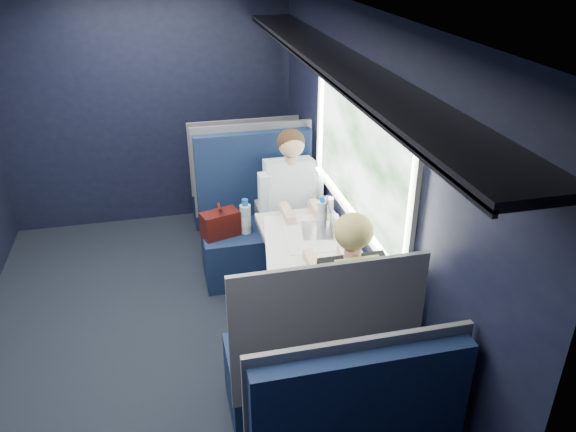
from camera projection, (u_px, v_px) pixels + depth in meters
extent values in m
cube|color=black|center=(169.00, 344.00, 4.11)|extent=(2.80, 4.20, 0.01)
cube|color=black|center=(365.00, 182.00, 3.88)|extent=(0.10, 4.20, 2.30)
cube|color=black|center=(148.00, 109.00, 5.45)|extent=(2.80, 0.10, 2.30)
cube|color=silver|center=(127.00, 4.00, 3.04)|extent=(2.80, 4.20, 0.10)
cube|color=beige|center=(360.00, 98.00, 3.60)|extent=(0.03, 1.84, 0.07)
cube|color=beige|center=(353.00, 216.00, 3.98)|extent=(0.03, 1.84, 0.07)
cube|color=beige|center=(412.00, 219.00, 3.02)|extent=(0.03, 0.07, 0.78)
cube|color=beige|center=(320.00, 121.00, 4.56)|extent=(0.03, 0.07, 0.78)
cube|color=black|center=(338.00, 62.00, 3.46)|extent=(0.36, 4.10, 0.04)
cube|color=black|center=(312.00, 67.00, 3.43)|extent=(0.02, 4.10, 0.03)
cube|color=red|center=(362.00, 75.00, 3.53)|extent=(0.01, 0.10, 0.12)
cylinder|color=#54565E|center=(285.00, 289.00, 4.13)|extent=(0.08, 0.08, 0.70)
cube|color=silver|center=(310.00, 242.00, 4.00)|extent=(0.62, 1.00, 0.04)
cube|color=black|center=(262.00, 251.00, 4.86)|extent=(1.00, 0.50, 0.45)
cube|color=black|center=(254.00, 174.00, 4.84)|extent=(1.00, 0.10, 0.75)
cube|color=#54565E|center=(253.00, 169.00, 4.88)|extent=(1.04, 0.03, 0.82)
cube|color=#54565E|center=(262.00, 220.00, 4.67)|extent=(0.06, 0.40, 0.20)
cube|color=#41100D|center=(220.00, 224.00, 4.60)|extent=(0.34, 0.24, 0.21)
cylinder|color=#41100D|center=(219.00, 207.00, 4.53)|extent=(0.06, 0.13, 0.03)
cylinder|color=silver|center=(246.00, 219.00, 4.64)|extent=(0.09, 0.09, 0.25)
cylinder|color=#1657AA|center=(245.00, 202.00, 4.57)|extent=(0.05, 0.05, 0.05)
cube|color=black|center=(309.00, 375.00, 3.51)|extent=(1.00, 0.50, 0.45)
cube|color=black|center=(325.00, 328.00, 2.97)|extent=(1.00, 0.10, 0.75)
cube|color=#54565E|center=(328.00, 331.00, 2.91)|extent=(1.04, 0.03, 0.82)
cube|color=#54565E|center=(307.00, 329.00, 3.40)|extent=(0.06, 0.40, 0.20)
cube|color=black|center=(242.00, 198.00, 5.81)|extent=(1.00, 0.40, 0.45)
cube|color=black|center=(244.00, 156.00, 5.35)|extent=(1.00, 0.10, 0.66)
cube|color=#54565E|center=(245.00, 156.00, 5.29)|extent=(1.04, 0.03, 0.72)
cube|color=black|center=(361.00, 414.00, 2.51)|extent=(1.00, 0.10, 0.66)
cube|color=#54565E|center=(357.00, 401.00, 2.55)|extent=(1.04, 0.03, 0.72)
cube|color=black|center=(294.00, 224.00, 4.65)|extent=(0.36, 0.44, 0.16)
cube|color=black|center=(299.00, 268.00, 4.61)|extent=(0.32, 0.12, 0.45)
cube|color=white|center=(289.00, 189.00, 4.67)|extent=(0.40, 0.29, 0.53)
cylinder|color=#D8A88C|center=(291.00, 159.00, 4.51)|extent=(0.10, 0.10, 0.06)
sphere|color=#D8A88C|center=(291.00, 144.00, 4.43)|extent=(0.21, 0.21, 0.21)
sphere|color=#382114|center=(291.00, 142.00, 4.44)|extent=(0.22, 0.22, 0.22)
cube|color=white|center=(265.00, 194.00, 4.59)|extent=(0.09, 0.12, 0.34)
cube|color=white|center=(316.00, 189.00, 4.68)|extent=(0.09, 0.12, 0.34)
cube|color=black|center=(342.00, 317.00, 3.54)|extent=(0.36, 0.44, 0.16)
cube|color=black|center=(331.00, 335.00, 3.85)|extent=(0.32, 0.12, 0.45)
cube|color=black|center=(352.00, 299.00, 3.29)|extent=(0.40, 0.29, 0.53)
cylinder|color=#D8A88C|center=(353.00, 254.00, 3.19)|extent=(0.10, 0.10, 0.06)
sphere|color=#D8A88C|center=(353.00, 232.00, 3.15)|extent=(0.21, 0.21, 0.21)
sphere|color=tan|center=(354.00, 231.00, 3.13)|extent=(0.22, 0.22, 0.22)
cube|color=black|center=(314.00, 300.00, 3.28)|extent=(0.09, 0.12, 0.34)
cube|color=black|center=(385.00, 290.00, 3.37)|extent=(0.09, 0.12, 0.34)
cube|color=tan|center=(357.00, 287.00, 3.18)|extent=(0.26, 0.07, 0.36)
cube|color=white|center=(306.00, 242.00, 3.96)|extent=(0.70, 0.91, 0.01)
cube|color=silver|center=(317.00, 231.00, 4.09)|extent=(0.27, 0.33, 0.01)
cube|color=silver|center=(331.00, 216.00, 4.06)|extent=(0.07, 0.29, 0.20)
cube|color=black|center=(330.00, 216.00, 4.06)|extent=(0.05, 0.25, 0.16)
cylinder|color=silver|center=(322.00, 214.00, 4.13)|extent=(0.07, 0.07, 0.20)
cylinder|color=#1657AA|center=(323.00, 199.00, 4.08)|extent=(0.04, 0.04, 0.04)
cylinder|color=white|center=(329.00, 204.00, 4.40)|extent=(0.08, 0.08, 0.10)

